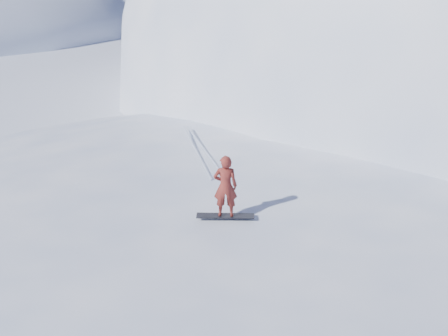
% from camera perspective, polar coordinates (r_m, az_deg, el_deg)
% --- Properties ---
extents(ground, '(400.00, 400.00, 0.00)m').
position_cam_1_polar(ground, '(16.32, 2.83, -12.00)').
color(ground, white).
rests_on(ground, ground).
extents(near_ridge, '(36.00, 28.00, 4.80)m').
position_cam_1_polar(near_ridge, '(18.94, 5.09, -6.72)').
color(near_ridge, white).
rests_on(near_ridge, ground).
extents(peak_shoulder, '(28.00, 24.00, 18.00)m').
position_cam_1_polar(peak_shoulder, '(36.41, 16.07, 7.10)').
color(peak_shoulder, white).
rests_on(peak_shoulder, ground).
extents(far_ridge_c, '(140.00, 90.00, 36.00)m').
position_cam_1_polar(far_ridge_c, '(129.60, -20.57, 17.31)').
color(far_ridge_c, white).
rests_on(far_ridge_c, ground).
extents(wind_bumps, '(16.00, 14.40, 1.00)m').
position_cam_1_polar(wind_bumps, '(18.06, 0.47, -8.21)').
color(wind_bumps, white).
rests_on(wind_bumps, ground).
extents(snowboard, '(1.70, 0.42, 0.03)m').
position_cam_1_polar(snowboard, '(14.54, 0.15, -5.48)').
color(snowboard, black).
rests_on(snowboard, near_ridge).
extents(snowboarder, '(0.71, 0.49, 1.86)m').
position_cam_1_polar(snowboarder, '(14.12, 0.16, -2.10)').
color(snowboarder, maroon).
rests_on(snowboarder, snowboard).
extents(board_tracks, '(1.71, 5.90, 0.04)m').
position_cam_1_polar(board_tracks, '(19.59, -2.76, 2.20)').
color(board_tracks, silver).
rests_on(board_tracks, ground).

